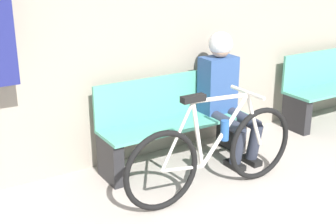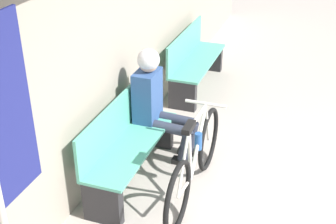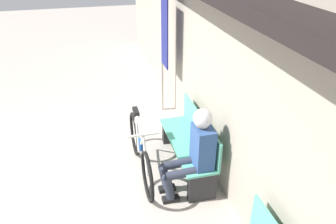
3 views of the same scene
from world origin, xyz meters
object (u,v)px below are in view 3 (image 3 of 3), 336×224
(park_bench_near, at_px, (190,145))
(banner_pole, at_px, (164,41))
(person_seated, at_px, (195,148))
(bicycle, at_px, (140,151))

(park_bench_near, distance_m, banner_pole, 1.92)
(banner_pole, bearing_deg, park_bench_near, -0.88)
(person_seated, distance_m, banner_pole, 2.26)
(bicycle, xyz_separation_m, person_seated, (0.55, 0.59, 0.32))
(park_bench_near, bearing_deg, banner_pole, 179.12)
(park_bench_near, xyz_separation_m, person_seated, (0.51, -0.11, 0.31))
(park_bench_near, distance_m, bicycle, 0.70)
(bicycle, relative_size, banner_pole, 0.78)
(bicycle, height_order, person_seated, person_seated)
(bicycle, bearing_deg, person_seated, 46.99)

